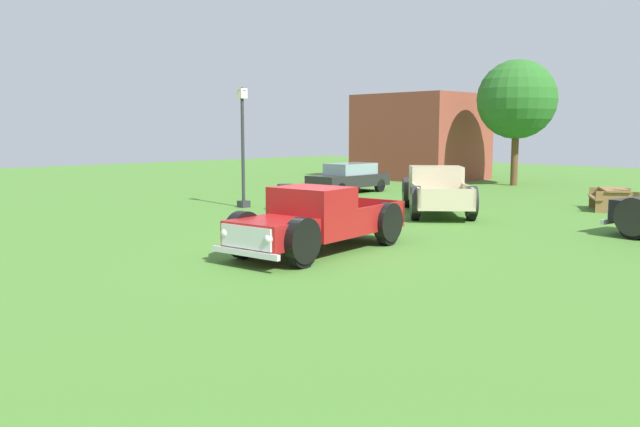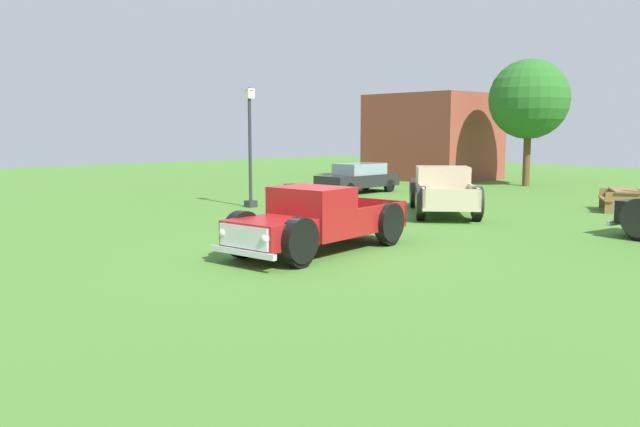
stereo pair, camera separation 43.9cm
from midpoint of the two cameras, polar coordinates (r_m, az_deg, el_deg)
name	(u,v)px [view 2 (the right image)]	position (r m, az deg, el deg)	size (l,w,h in m)	color
ground_plane	(315,251)	(15.43, 0.35, -3.30)	(80.00, 80.00, 0.00)	#477A2D
pickup_truck_foreground	(310,222)	(14.98, -0.05, -0.76)	(2.59, 5.27, 1.55)	maroon
pickup_truck_behind_right	(442,191)	(22.88, 11.22, 1.99)	(4.89, 5.09, 1.60)	#C6B793
sedan_distant_a	(358,177)	(29.56, 3.81, 3.18)	(1.78, 4.07, 1.34)	black
lamp_post_near	(250,145)	(24.03, -5.65, 6.04)	(0.36, 0.36, 4.41)	#2D2D33
picnic_table	(624,198)	(25.14, 25.59, 1.26)	(2.19, 2.30, 0.78)	olive
trash_can	(292,197)	(22.92, -1.95, 1.42)	(0.59, 0.59, 0.95)	#4C4C51
oak_tree_west	(529,99)	(34.82, 18.24, 9.50)	(4.00, 4.00, 6.38)	brown
brick_pavilion	(432,137)	(38.57, 10.15, 6.64)	(6.43, 5.35, 4.88)	brown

